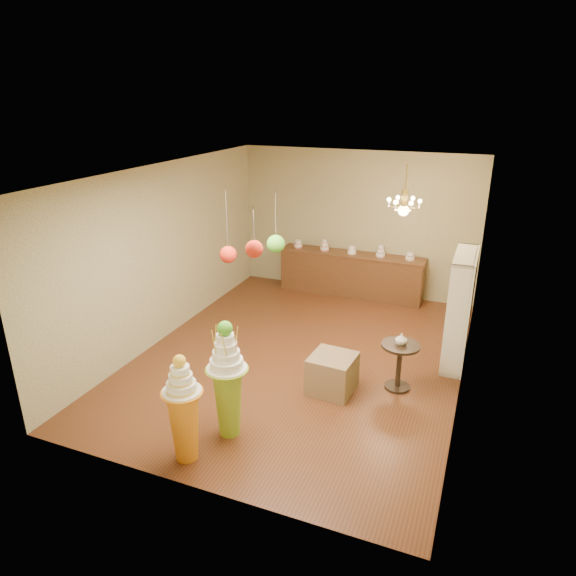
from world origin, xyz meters
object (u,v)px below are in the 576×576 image
at_px(pedestal_orange, 184,416).
at_px(pedestal_green, 228,387).
at_px(sideboard, 351,274).
at_px(round_table, 399,360).

bearing_deg(pedestal_orange, pedestal_green, 67.68).
bearing_deg(pedestal_green, pedestal_orange, -112.32).
distance_m(pedestal_orange, sideboard, 5.83).
height_order(pedestal_green, round_table, pedestal_green).
height_order(pedestal_orange, sideboard, pedestal_orange).
relative_size(pedestal_green, pedestal_orange, 1.14).
relative_size(pedestal_green, round_table, 2.19).
bearing_deg(sideboard, round_table, -63.78).
bearing_deg(sideboard, pedestal_green, -91.44).
relative_size(pedestal_orange, round_table, 1.92).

